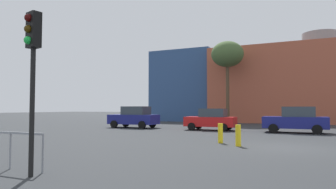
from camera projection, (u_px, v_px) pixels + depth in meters
The scene contains 9 objects.
ground_plane at pixel (286, 147), 12.69m from camera, with size 200.00×200.00×0.00m, color #2D3033.
building_backdrop at pixel (321, 85), 35.98m from camera, with size 41.22×12.67×10.86m.
parked_car_0 at pixel (134, 117), 25.51m from camera, with size 4.23×2.07×1.83m.
parked_car_1 at pixel (211, 119), 22.72m from camera, with size 3.81×1.87×1.65m.
parked_car_2 at pixel (296, 120), 20.29m from camera, with size 4.13×2.02×1.79m.
traffic_light_near_left at pixel (32, 55), 7.38m from camera, with size 0.41×0.39×4.09m.
bare_tree_0 at pixel (227, 55), 32.05m from camera, with size 3.48×3.48×8.92m.
bollard_yellow_0 at pixel (238, 136), 13.11m from camera, with size 0.24×0.24×0.95m, color yellow.
bollard_yellow_1 at pixel (220, 133), 14.32m from camera, with size 0.24×0.24×0.94m, color yellow.
Camera 1 is at (0.60, -13.74, 1.68)m, focal length 31.72 mm.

